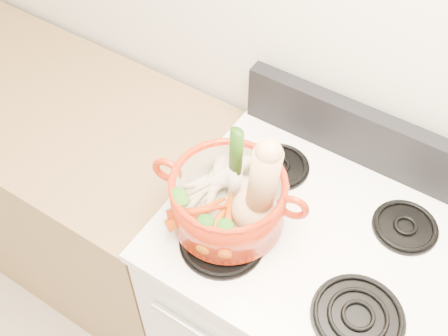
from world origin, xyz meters
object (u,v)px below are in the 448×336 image
Objects in this scene: dutch_oven at (228,200)px; leek at (235,165)px; squash at (255,187)px; stove_body at (297,313)px.

dutch_oven is 1.15× the size of leek.
squash reaches higher than dutch_oven.
stove_body is 3.59× the size of leek.
dutch_oven is at bearing -61.22° from leek.
dutch_oven reaches higher than stove_body.
stove_body is 0.70m from leek.
stove_body is 0.63m from dutch_oven.
stove_body is 3.18× the size of squash.
stove_body is 0.70m from squash.
leek reaches higher than stove_body.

